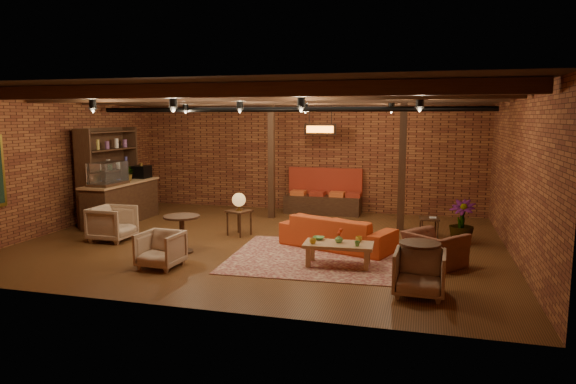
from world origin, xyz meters
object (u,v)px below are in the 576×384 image
(plant_tall, at_px, (464,178))
(side_table_book, at_px, (429,219))
(armchair_a, at_px, (112,222))
(armchair_far, at_px, (420,271))
(armchair_b, at_px, (160,248))
(side_table_lamp, at_px, (239,203))
(round_table_right, at_px, (419,258))
(armchair_right, at_px, (435,243))
(sofa, at_px, (337,232))
(coffee_table, at_px, (338,246))
(round_table_left, at_px, (182,228))

(plant_tall, bearing_deg, side_table_book, 149.34)
(armchair_a, distance_m, armchair_far, 6.77)
(armchair_far, bearing_deg, armchair_b, 178.32)
(side_table_lamp, relative_size, round_table_right, 1.30)
(armchair_a, height_order, armchair_right, armchair_a)
(sofa, bearing_deg, coffee_table, 120.10)
(coffee_table, relative_size, armchair_a, 1.51)
(sofa, distance_m, armchair_right, 2.06)
(armchair_right, bearing_deg, armchair_far, 122.17)
(sofa, bearing_deg, armchair_a, 27.34)
(sofa, height_order, armchair_a, armchair_a)
(armchair_right, bearing_deg, coffee_table, 56.47)
(armchair_far, distance_m, plant_tall, 3.74)
(coffee_table, height_order, side_table_book, coffee_table)
(coffee_table, relative_size, round_table_left, 1.70)
(round_table_left, bearing_deg, armchair_a, 165.22)
(armchair_b, relative_size, side_table_book, 1.51)
(round_table_left, bearing_deg, sofa, 21.30)
(armchair_a, bearing_deg, round_table_left, -104.52)
(side_table_lamp, distance_m, side_table_book, 4.27)
(round_table_left, bearing_deg, round_table_right, -12.93)
(sofa, relative_size, side_table_book, 4.87)
(armchair_right, relative_size, plant_tall, 0.33)
(round_table_right, bearing_deg, plant_tall, 75.76)
(sofa, relative_size, coffee_table, 1.84)
(side_table_lamp, xyz_separation_m, round_table_right, (4.02, -2.76, -0.24))
(armchair_b, relative_size, armchair_far, 0.94)
(side_table_book, distance_m, plant_tall, 1.26)
(round_table_right, bearing_deg, armchair_a, 166.52)
(coffee_table, bearing_deg, sofa, 100.20)
(armchair_right, height_order, side_table_book, armchair_right)
(side_table_book, bearing_deg, armchair_b, -142.43)
(armchair_b, bearing_deg, side_table_book, 41.16)
(sofa, xyz_separation_m, coffee_table, (0.23, -1.27, 0.04))
(round_table_left, bearing_deg, side_table_book, 28.25)
(plant_tall, bearing_deg, armchair_far, -102.90)
(armchair_right, distance_m, side_table_book, 2.18)
(armchair_b, distance_m, round_table_right, 4.49)
(coffee_table, xyz_separation_m, side_table_lamp, (-2.58, 1.84, 0.36))
(round_table_right, distance_m, armchair_far, 0.32)
(sofa, height_order, round_table_left, round_table_left)
(side_table_lamp, bearing_deg, armchair_right, -17.46)
(armchair_b, xyz_separation_m, armchair_right, (4.74, 1.39, 0.06))
(armchair_right, bearing_deg, round_table_left, 44.49)
(armchair_far, bearing_deg, plant_tall, 79.45)
(armchair_b, distance_m, armchair_right, 4.94)
(armchair_a, height_order, round_table_right, armchair_a)
(armchair_a, xyz_separation_m, round_table_right, (6.50, -1.56, 0.08))
(sofa, bearing_deg, armchair_right, 177.93)
(coffee_table, xyz_separation_m, side_table_book, (1.59, 2.67, 0.05))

